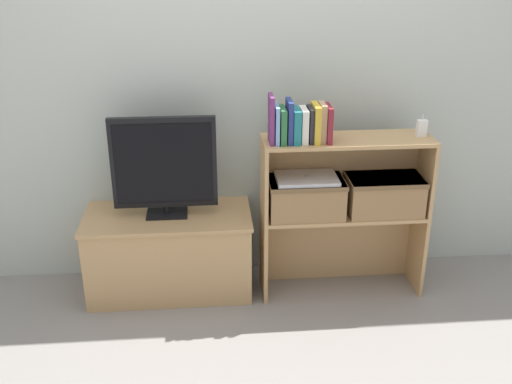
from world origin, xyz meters
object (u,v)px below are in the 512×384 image
(tv_stand, at_px, (170,252))
(baby_monitor, at_px, (422,128))
(book_ivory, at_px, (304,125))
(book_maroon, at_px, (328,123))
(book_plum, at_px, (271,119))
(book_teal, at_px, (296,125))
(storage_basket_right, at_px, (384,193))
(book_forest, at_px, (282,125))
(book_skyblue, at_px, (276,124))
(laptop, at_px, (306,178))
(storage_basket_left, at_px, (306,196))
(book_charcoal, at_px, (310,125))
(book_mustard, at_px, (316,123))
(tv, at_px, (164,165))
(book_tan, at_px, (322,122))
(book_navy, at_px, (289,121))

(tv_stand, relative_size, baby_monitor, 7.73)
(book_ivory, height_order, book_maroon, book_maroon)
(book_plum, relative_size, book_teal, 1.41)
(book_teal, xyz_separation_m, storage_basket_right, (0.50, 0.02, -0.40))
(book_plum, bearing_deg, book_forest, 0.00)
(book_skyblue, bearing_deg, laptop, 6.43)
(tv_stand, distance_m, storage_basket_left, 0.84)
(book_charcoal, relative_size, laptop, 0.55)
(baby_monitor, bearing_deg, book_mustard, -176.60)
(book_forest, bearing_deg, laptop, 7.88)
(tv_stand, distance_m, book_ivory, 1.05)
(tv, relative_size, book_plum, 2.28)
(book_forest, distance_m, book_tan, 0.20)
(tv_stand, height_order, book_mustard, book_mustard)
(book_teal, xyz_separation_m, book_maroon, (0.16, 0.00, 0.01))
(book_plum, distance_m, book_maroon, 0.29)
(tv, relative_size, book_skyblue, 2.86)
(book_ivory, xyz_separation_m, storage_basket_left, (0.03, 0.02, -0.40))
(tv, bearing_deg, baby_monitor, -3.08)
(book_skyblue, bearing_deg, book_teal, 0.00)
(book_charcoal, relative_size, baby_monitor, 1.51)
(book_ivory, xyz_separation_m, book_charcoal, (0.03, 0.00, 0.00))
(book_plum, relative_size, book_ivory, 1.41)
(book_ivory, distance_m, book_charcoal, 0.03)
(book_navy, relative_size, book_tan, 1.10)
(book_ivory, xyz_separation_m, book_tan, (0.09, 0.00, 0.01))
(book_maroon, bearing_deg, book_teal, 180.00)
(book_forest, bearing_deg, book_tan, 0.00)
(book_mustard, height_order, storage_basket_left, book_mustard)
(tv_stand, bearing_deg, tv, -90.00)
(book_navy, relative_size, book_ivory, 1.25)
(book_plum, xyz_separation_m, book_forest, (0.06, 0.00, -0.03))
(book_mustard, height_order, storage_basket_right, book_mustard)
(book_plum, xyz_separation_m, book_mustard, (0.23, 0.00, -0.03))
(book_teal, height_order, book_mustard, book_mustard)
(book_plum, relative_size, book_navy, 1.12)
(book_navy, distance_m, book_charcoal, 0.11)
(book_plum, distance_m, book_navy, 0.09)
(book_forest, height_order, laptop, book_forest)
(book_tan, bearing_deg, book_mustard, 180.00)
(tv, bearing_deg, storage_basket_left, -6.67)
(tv_stand, bearing_deg, book_plum, -11.01)
(tv, height_order, book_mustard, book_mustard)
(book_tan, relative_size, laptop, 0.61)
(book_plum, relative_size, book_tan, 1.24)
(book_plum, bearing_deg, storage_basket_left, 5.57)
(book_forest, xyz_separation_m, book_tan, (0.20, 0.00, 0.01))
(tv, relative_size, book_teal, 3.21)
(book_plum, bearing_deg, storage_basket_right, 1.74)
(book_plum, bearing_deg, tv_stand, 168.99)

